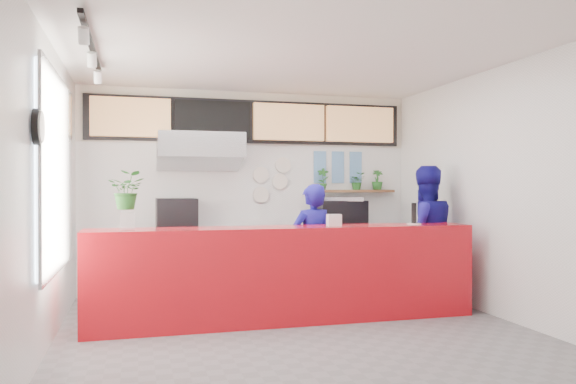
{
  "coord_description": "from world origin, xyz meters",
  "views": [
    {
      "loc": [
        -1.68,
        -5.86,
        1.55
      ],
      "look_at": [
        0.1,
        0.7,
        1.5
      ],
      "focal_mm": 35.0,
      "sensor_mm": 36.0,
      "label": 1
    }
  ],
  "objects_px": {
    "pepper_mill": "(414,213)",
    "staff_right": "(425,235)",
    "panini_oven": "(176,216)",
    "espresso_machine": "(341,215)",
    "staff_center": "(312,247)",
    "service_counter": "(286,274)"
  },
  "relations": [
    {
      "from": "panini_oven",
      "to": "staff_right",
      "type": "relative_size",
      "value": 0.3
    },
    {
      "from": "espresso_machine",
      "to": "pepper_mill",
      "type": "xyz_separation_m",
      "value": [
        0.28,
        -1.81,
        0.11
      ]
    },
    {
      "from": "service_counter",
      "to": "espresso_machine",
      "type": "height_order",
      "value": "espresso_machine"
    },
    {
      "from": "staff_center",
      "to": "pepper_mill",
      "type": "bearing_deg",
      "value": 143.15
    },
    {
      "from": "staff_right",
      "to": "espresso_machine",
      "type": "bearing_deg",
      "value": -58.77
    },
    {
      "from": "panini_oven",
      "to": "espresso_machine",
      "type": "distance_m",
      "value": 2.48
    },
    {
      "from": "staff_center",
      "to": "pepper_mill",
      "type": "height_order",
      "value": "staff_center"
    },
    {
      "from": "espresso_machine",
      "to": "staff_center",
      "type": "distance_m",
      "value": 1.61
    },
    {
      "from": "panini_oven",
      "to": "pepper_mill",
      "type": "bearing_deg",
      "value": -33.7
    },
    {
      "from": "espresso_machine",
      "to": "pepper_mill",
      "type": "distance_m",
      "value": 1.83
    },
    {
      "from": "service_counter",
      "to": "staff_center",
      "type": "bearing_deg",
      "value": 46.48
    },
    {
      "from": "panini_oven",
      "to": "staff_center",
      "type": "distance_m",
      "value": 2.09
    },
    {
      "from": "service_counter",
      "to": "espresso_machine",
      "type": "bearing_deg",
      "value": 53.2
    },
    {
      "from": "pepper_mill",
      "to": "staff_center",
      "type": "bearing_deg",
      "value": 156.7
    },
    {
      "from": "service_counter",
      "to": "staff_center",
      "type": "distance_m",
      "value": 0.72
    },
    {
      "from": "pepper_mill",
      "to": "staff_right",
      "type": "bearing_deg",
      "value": 49.49
    },
    {
      "from": "service_counter",
      "to": "staff_right",
      "type": "xyz_separation_m",
      "value": [
        2.04,
        0.48,
        0.37
      ]
    },
    {
      "from": "panini_oven",
      "to": "espresso_machine",
      "type": "height_order",
      "value": "panini_oven"
    },
    {
      "from": "panini_oven",
      "to": "pepper_mill",
      "type": "height_order",
      "value": "panini_oven"
    },
    {
      "from": "espresso_machine",
      "to": "staff_right",
      "type": "height_order",
      "value": "staff_right"
    },
    {
      "from": "service_counter",
      "to": "staff_right",
      "type": "distance_m",
      "value": 2.13
    },
    {
      "from": "pepper_mill",
      "to": "panini_oven",
      "type": "bearing_deg",
      "value": 146.76
    }
  ]
}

